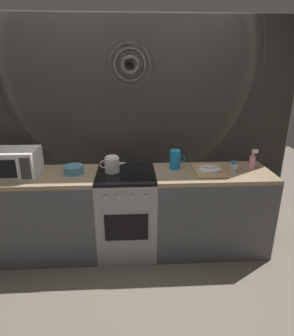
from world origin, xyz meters
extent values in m
plane|color=#6B6054|center=(0.00, 0.00, 0.00)|extent=(8.00, 8.00, 0.00)
cube|color=#A39989|center=(0.00, 0.33, 1.20)|extent=(3.60, 0.05, 2.40)
cube|color=beige|center=(0.00, 0.30, 1.20)|extent=(3.58, 0.01, 2.39)
cube|color=#515459|center=(-0.90, 0.00, 0.43)|extent=(1.20, 0.60, 0.86)
cube|color=#9E8466|center=(-0.90, 0.00, 0.88)|extent=(1.20, 0.60, 0.04)
cube|color=#9E9EA3|center=(0.00, 0.00, 0.43)|extent=(0.60, 0.60, 0.87)
cube|color=black|center=(0.00, 0.00, 0.89)|extent=(0.59, 0.59, 0.03)
cube|color=black|center=(0.00, -0.30, 0.45)|extent=(0.42, 0.01, 0.28)
cylinder|color=#B7B7BC|center=(-0.19, -0.32, 0.78)|extent=(0.04, 0.02, 0.04)
cylinder|color=#B7B7BC|center=(-0.06, -0.32, 0.78)|extent=(0.04, 0.02, 0.04)
cylinder|color=#B7B7BC|center=(0.06, -0.32, 0.78)|extent=(0.04, 0.02, 0.04)
cylinder|color=#B7B7BC|center=(0.19, -0.32, 0.78)|extent=(0.04, 0.02, 0.04)
cube|color=#515459|center=(0.90, 0.00, 0.43)|extent=(1.20, 0.60, 0.86)
cube|color=#9E8466|center=(0.90, 0.00, 0.88)|extent=(1.20, 0.60, 0.04)
cube|color=white|center=(-1.08, -0.02, 1.04)|extent=(0.46, 0.34, 0.27)
cube|color=black|center=(-1.13, -0.19, 1.04)|extent=(0.28, 0.01, 0.17)
cube|color=#333338|center=(-0.91, -0.19, 1.04)|extent=(0.09, 0.01, 0.21)
cylinder|color=white|center=(-0.14, 0.04, 0.98)|extent=(0.15, 0.15, 0.15)
cylinder|color=white|center=(-0.14, 0.04, 1.06)|extent=(0.13, 0.13, 0.02)
cone|color=white|center=(-0.03, 0.04, 0.99)|extent=(0.10, 0.04, 0.05)
torus|color=white|center=(-0.22, 0.04, 0.98)|extent=(0.08, 0.01, 0.08)
cylinder|color=teal|center=(-0.52, 0.03, 0.94)|extent=(0.20, 0.20, 0.08)
cylinder|color=#198CD8|center=(0.52, 0.11, 1.00)|extent=(0.11, 0.11, 0.20)
torus|color=#198CD8|center=(0.58, 0.11, 1.01)|extent=(0.08, 0.01, 0.08)
cube|color=tan|center=(0.85, -0.01, 0.91)|extent=(0.30, 0.40, 0.02)
cylinder|color=white|center=(0.85, -0.03, 0.93)|extent=(0.22, 0.22, 0.01)
cylinder|color=white|center=(0.85, -0.03, 0.94)|extent=(0.21, 0.21, 0.01)
cylinder|color=silver|center=(0.87, -0.03, 0.95)|extent=(0.16, 0.07, 0.01)
cube|color=silver|center=(0.83, -0.02, 0.95)|extent=(0.16, 0.09, 0.00)
cylinder|color=silver|center=(1.11, -0.01, 0.94)|extent=(0.08, 0.08, 0.08)
cylinder|color=#2D6BAD|center=(1.11, -0.01, 0.99)|extent=(0.07, 0.07, 0.02)
cylinder|color=pink|center=(1.33, 0.08, 0.97)|extent=(0.06, 0.06, 0.13)
cylinder|color=pink|center=(1.33, 0.08, 1.05)|extent=(0.03, 0.03, 0.04)
cube|color=white|center=(1.35, 0.08, 1.08)|extent=(0.06, 0.02, 0.04)
camera|label=1|loc=(0.06, -2.71, 1.94)|focal=30.58mm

